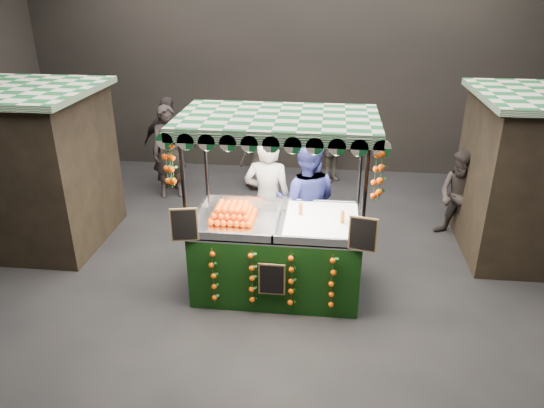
# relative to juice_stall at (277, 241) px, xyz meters

# --- Properties ---
(ground) EXTENTS (12.00, 12.00, 0.00)m
(ground) POSITION_rel_juice_stall_xyz_m (-0.09, 0.13, -0.80)
(ground) COLOR black
(ground) RESTS_ON ground
(market_hall) EXTENTS (12.10, 10.10, 5.05)m
(market_hall) POSITION_rel_juice_stall_xyz_m (-0.09, 0.13, 2.59)
(market_hall) COLOR black
(market_hall) RESTS_ON ground
(neighbour_stall_left) EXTENTS (3.00, 2.20, 2.60)m
(neighbour_stall_left) POSITION_rel_juice_stall_xyz_m (-4.49, 1.13, 0.51)
(neighbour_stall_left) COLOR black
(neighbour_stall_left) RESTS_ON ground
(juice_stall) EXTENTS (2.64, 1.55, 2.56)m
(juice_stall) POSITION_rel_juice_stall_xyz_m (0.00, 0.00, 0.00)
(juice_stall) COLOR black
(juice_stall) RESTS_ON ground
(vendor_grey) EXTENTS (0.76, 0.53, 2.01)m
(vendor_grey) POSITION_rel_juice_stall_xyz_m (-0.25, 0.94, 0.21)
(vendor_grey) COLOR gray
(vendor_grey) RESTS_ON ground
(vendor_blue) EXTENTS (0.99, 0.78, 2.00)m
(vendor_blue) POSITION_rel_juice_stall_xyz_m (0.34, 0.89, 0.20)
(vendor_blue) COLOR navy
(vendor_blue) RESTS_ON ground
(shopper_0) EXTENTS (0.80, 0.65, 1.88)m
(shopper_0) POSITION_rel_juice_stall_xyz_m (-2.51, 3.19, 0.14)
(shopper_0) COLOR #2C2524
(shopper_0) RESTS_ON ground
(shopper_1) EXTENTS (0.97, 0.95, 1.57)m
(shopper_1) POSITION_rel_juice_stall_xyz_m (2.87, 1.93, -0.01)
(shopper_1) COLOR #2C2524
(shopper_1) RESTS_ON ground
(shopper_2) EXTENTS (1.17, 0.56, 1.94)m
(shopper_2) POSITION_rel_juice_stall_xyz_m (-2.62, 3.64, 0.18)
(shopper_2) COLOR #2C2523
(shopper_2) RESTS_ON ground
(shopper_3) EXTENTS (1.23, 1.18, 1.68)m
(shopper_3) POSITION_rel_juice_stall_xyz_m (0.76, 4.39, 0.04)
(shopper_3) COLOR black
(shopper_3) RESTS_ON ground
(shopper_4) EXTENTS (0.95, 0.93, 1.64)m
(shopper_4) POSITION_rel_juice_stall_xyz_m (-0.81, 3.86, 0.03)
(shopper_4) COLOR black
(shopper_4) RESTS_ON ground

